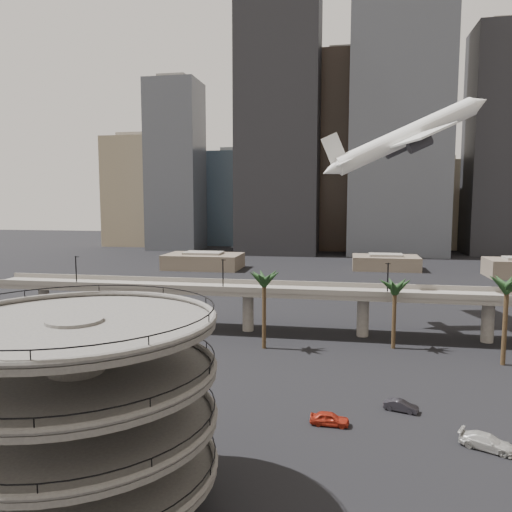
% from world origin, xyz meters
% --- Properties ---
extents(ground, '(700.00, 700.00, 0.00)m').
position_xyz_m(ground, '(0.00, 0.00, 0.00)').
color(ground, black).
rests_on(ground, ground).
extents(parking_ramp, '(22.20, 22.20, 17.35)m').
position_xyz_m(parking_ramp, '(-13.00, -4.00, 9.84)').
color(parking_ramp, '#514F4C').
rests_on(parking_ramp, ground).
extents(overpass, '(130.00, 9.30, 14.70)m').
position_xyz_m(overpass, '(0.00, 55.00, 7.34)').
color(overpass, slate).
rests_on(overpass, ground).
extents(palm_trees, '(42.40, 10.40, 14.00)m').
position_xyz_m(palm_trees, '(14.02, 44.65, 11.43)').
color(palm_trees, '#45311D').
rests_on(palm_trees, ground).
extents(low_buildings, '(135.00, 27.50, 6.80)m').
position_xyz_m(low_buildings, '(6.89, 142.30, 2.86)').
color(low_buildings, brown).
rests_on(low_buildings, ground).
extents(skyline, '(269.00, 86.00, 134.09)m').
position_xyz_m(skyline, '(15.12, 217.08, 49.09)').
color(skyline, '#807358').
rests_on(skyline, ground).
extents(airborne_jet, '(34.87, 32.72, 18.46)m').
position_xyz_m(airborne_jet, '(18.85, 67.08, 38.04)').
color(airborne_jet, silver).
rests_on(airborne_jet, ground).
extents(car_a, '(4.50, 1.95, 1.51)m').
position_xyz_m(car_a, '(6.23, 16.03, 0.76)').
color(car_a, '#AE2B18').
rests_on(car_a, ground).
extents(car_b, '(4.31, 2.53, 1.34)m').
position_xyz_m(car_b, '(14.62, 21.39, 0.67)').
color(car_b, black).
rests_on(car_b, ground).
extents(car_c, '(5.82, 4.28, 1.57)m').
position_xyz_m(car_c, '(22.35, 13.34, 0.78)').
color(car_c, '#B3B2AE').
rests_on(car_c, ground).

